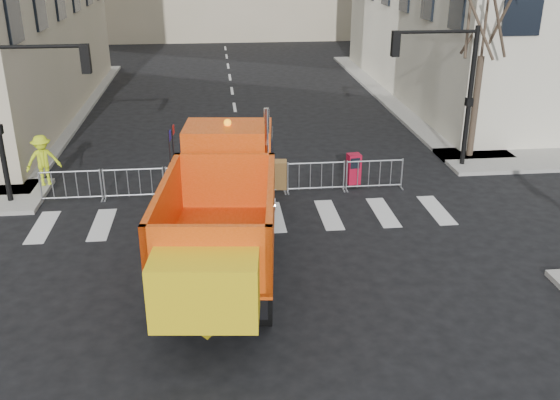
{
  "coord_description": "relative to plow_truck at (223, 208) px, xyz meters",
  "views": [
    {
      "loc": [
        -1.03,
        -12.7,
        8.19
      ],
      "look_at": [
        0.59,
        2.5,
        1.84
      ],
      "focal_mm": 40.0,
      "sensor_mm": 36.0,
      "label": 1
    }
  ],
  "objects": [
    {
      "name": "ground",
      "position": [
        0.94,
        -2.2,
        -1.81
      ],
      "size": [
        120.0,
        120.0,
        0.0
      ],
      "primitive_type": "plane",
      "color": "black",
      "rests_on": "ground"
    },
    {
      "name": "sidewalk_back",
      "position": [
        0.94,
        6.3,
        -1.73
      ],
      "size": [
        64.0,
        5.0,
        0.15
      ],
      "primitive_type": "cube",
      "color": "gray",
      "rests_on": "ground"
    },
    {
      "name": "traffic_light_right",
      "position": [
        9.44,
        7.3,
        0.89
      ],
      "size": [
        0.18,
        0.18,
        5.4
      ],
      "primitive_type": "cylinder",
      "color": "black",
      "rests_on": "ground"
    },
    {
      "name": "crowd_barriers",
      "position": [
        0.19,
        5.4,
        -1.26
      ],
      "size": [
        12.6,
        0.6,
        1.1
      ],
      "primitive_type": null,
      "color": "#9EA0A5",
      "rests_on": "ground"
    },
    {
      "name": "street_tree",
      "position": [
        10.14,
        8.3,
        1.94
      ],
      "size": [
        3.0,
        3.0,
        7.5
      ],
      "primitive_type": null,
      "color": "#382B21",
      "rests_on": "ground"
    },
    {
      "name": "plow_truck",
      "position": [
        0.0,
        0.0,
        0.0
      ],
      "size": [
        4.03,
        10.72,
        4.07
      ],
      "rotation": [
        0.0,
        0.0,
        1.46
      ],
      "color": "black",
      "rests_on": "ground"
    },
    {
      "name": "cop_a",
      "position": [
        -0.12,
        4.8,
        -0.79
      ],
      "size": [
        0.88,
        0.86,
        2.04
      ],
      "primitive_type": "imported",
      "rotation": [
        0.0,
        0.0,
        3.87
      ],
      "color": "black",
      "rests_on": "ground"
    },
    {
      "name": "cop_b",
      "position": [
        1.13,
        4.8,
        -0.9
      ],
      "size": [
        0.97,
        0.81,
        1.82
      ],
      "primitive_type": "imported",
      "rotation": [
        0.0,
        0.0,
        3.28
      ],
      "color": "black",
      "rests_on": "ground"
    },
    {
      "name": "cop_c",
      "position": [
        -0.58,
        4.28,
        -0.93
      ],
      "size": [
        0.75,
        1.11,
        1.75
      ],
      "primitive_type": "imported",
      "rotation": [
        0.0,
        0.0,
        4.37
      ],
      "color": "black",
      "rests_on": "ground"
    },
    {
      "name": "worker",
      "position": [
        -6.21,
        6.66,
        -0.75
      ],
      "size": [
        1.34,
        1.05,
        1.83
      ],
      "primitive_type": "imported",
      "rotation": [
        0.0,
        0.0,
        0.36
      ],
      "color": "#CDE71B",
      "rests_on": "sidewalk_back"
    },
    {
      "name": "newspaper_box",
      "position": [
        4.73,
        5.63,
        -1.11
      ],
      "size": [
        0.5,
        0.46,
        1.1
      ],
      "primitive_type": "cube",
      "rotation": [
        0.0,
        0.0,
        0.14
      ],
      "color": "#A10C25",
      "rests_on": "sidewalk_back"
    }
  ]
}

